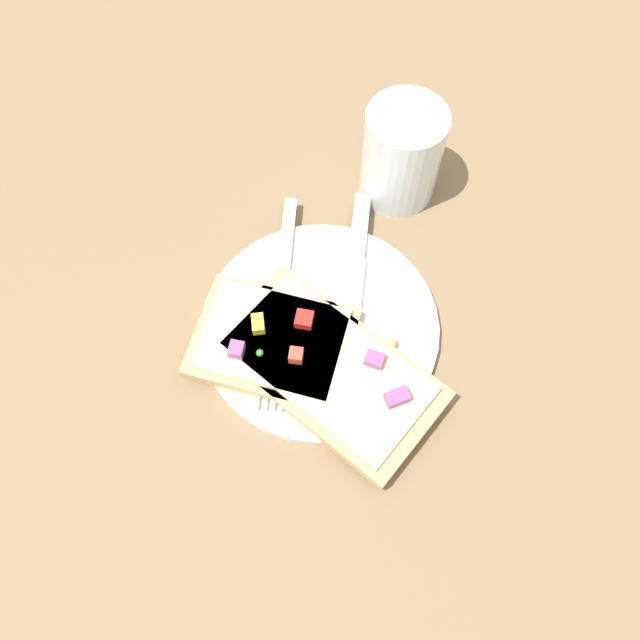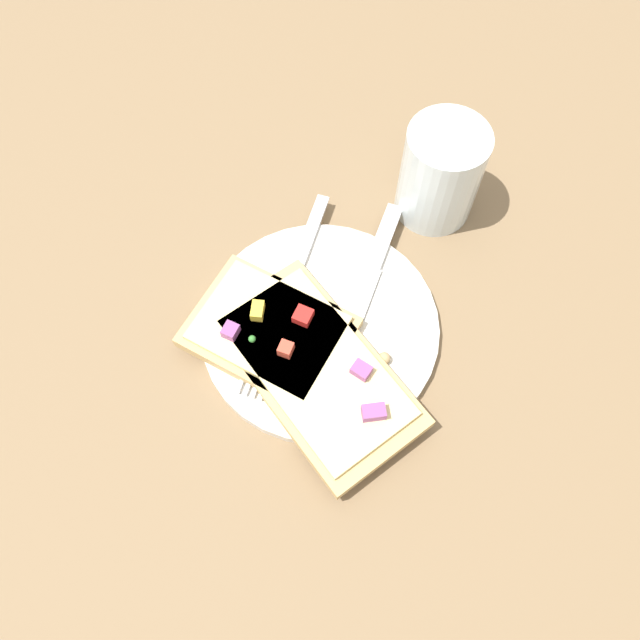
{
  "view_description": "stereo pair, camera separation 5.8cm",
  "coord_description": "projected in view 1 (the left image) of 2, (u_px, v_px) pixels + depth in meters",
  "views": [
    {
      "loc": [
        0.06,
        -0.24,
        0.55
      ],
      "look_at": [
        0.0,
        0.0,
        0.02
      ],
      "focal_mm": 35.0,
      "sensor_mm": 36.0,
      "label": 1
    },
    {
      "loc": [
        0.11,
        -0.22,
        0.55
      ],
      "look_at": [
        0.0,
        0.0,
        0.02
      ],
      "focal_mm": 35.0,
      "sensor_mm": 36.0,
      "label": 2
    }
  ],
  "objects": [
    {
      "name": "drinking_glass",
      "position": [
        402.0,
        155.0,
        0.63
      ],
      "size": [
        0.08,
        0.08,
        0.11
      ],
      "color": "silver",
      "rests_on": "ground"
    },
    {
      "name": "crumb_scatter",
      "position": [
        340.0,
        359.0,
        0.57
      ],
      "size": [
        0.16,
        0.07,
        0.01
      ],
      "color": "tan",
      "rests_on": "plate"
    },
    {
      "name": "pizza_slice_main",
      "position": [
        329.0,
        369.0,
        0.56
      ],
      "size": [
        0.23,
        0.19,
        0.03
      ],
      "rotation": [
        0.0,
        0.0,
        5.81
      ],
      "color": "tan",
      "rests_on": "plate"
    },
    {
      "name": "knife",
      "position": [
        356.0,
        266.0,
        0.62
      ],
      "size": [
        0.04,
        0.2,
        0.01
      ],
      "rotation": [
        0.0,
        0.0,
        4.82
      ],
      "color": "silver",
      "rests_on": "plate"
    },
    {
      "name": "plate",
      "position": [
        320.0,
        327.0,
        0.6
      ],
      "size": [
        0.23,
        0.23,
        0.01
      ],
      "color": "silver",
      "rests_on": "ground"
    },
    {
      "name": "ground_plane",
      "position": [
        320.0,
        330.0,
        0.6
      ],
      "size": [
        4.0,
        4.0,
        0.0
      ],
      "primitive_type": "plane",
      "color": "#7F6647"
    },
    {
      "name": "pizza_slice_corner",
      "position": [
        273.0,
        341.0,
        0.57
      ],
      "size": [
        0.15,
        0.11,
        0.03
      ],
      "rotation": [
        0.0,
        0.0,
        6.24
      ],
      "color": "tan",
      "rests_on": "plate"
    },
    {
      "name": "fork",
      "position": [
        280.0,
        309.0,
        0.6
      ],
      "size": [
        0.06,
        0.23,
        0.01
      ],
      "rotation": [
        0.0,
        0.0,
        4.87
      ],
      "color": "silver",
      "rests_on": "plate"
    }
  ]
}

